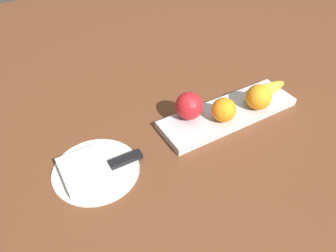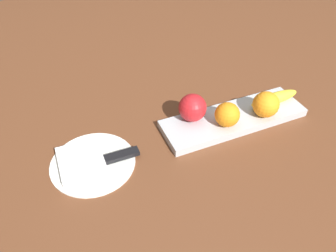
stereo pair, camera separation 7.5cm
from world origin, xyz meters
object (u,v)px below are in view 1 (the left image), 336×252
at_px(apple, 189,106).
at_px(orange_near_apple, 259,97).
at_px(folded_napkin, 85,170).
at_px(knife, 118,163).
at_px(banana, 265,91).
at_px(dinner_plate, 96,169).
at_px(orange_near_banana, 224,110).
at_px(fruit_tray, 228,113).

bearing_deg(apple, orange_near_apple, 161.63).
height_order(folded_napkin, knife, folded_napkin).
bearing_deg(banana, dinner_plate, -1.01).
distance_m(orange_near_apple, orange_near_banana, 0.11).
relative_size(apple, orange_near_apple, 1.05).
bearing_deg(orange_near_apple, folded_napkin, -3.34).
height_order(apple, folded_napkin, apple).
bearing_deg(banana, folded_napkin, -1.02).
height_order(banana, orange_near_apple, orange_near_apple).
bearing_deg(apple, dinner_plate, 6.77).
bearing_deg(dinner_plate, apple, -173.23).
distance_m(orange_near_banana, knife, 0.31).
xyz_separation_m(fruit_tray, knife, (0.34, 0.01, 0.00)).
relative_size(apple, folded_napkin, 0.64).
bearing_deg(orange_near_apple, orange_near_banana, -3.30).
xyz_separation_m(orange_near_apple, folded_napkin, (0.49, -0.03, -0.04)).
bearing_deg(fruit_tray, folded_napkin, -0.00).
bearing_deg(apple, orange_near_banana, 142.52).
height_order(apple, dinner_plate, apple).
relative_size(apple, orange_near_banana, 1.14).
relative_size(orange_near_apple, folded_napkin, 0.61).
xyz_separation_m(dinner_plate, knife, (-0.05, 0.01, 0.01)).
relative_size(fruit_tray, banana, 2.59).
distance_m(fruit_tray, knife, 0.34).
bearing_deg(apple, banana, 172.86).
bearing_deg(folded_napkin, orange_near_apple, 176.66).
height_order(banana, folded_napkin, banana).
relative_size(fruit_tray, orange_near_apple, 5.71).
relative_size(banana, orange_near_banana, 2.39).
bearing_deg(orange_near_apple, knife, -1.93).
distance_m(fruit_tray, orange_near_banana, 0.06).
distance_m(orange_near_banana, folded_napkin, 0.38).
relative_size(banana, knife, 0.86).
bearing_deg(dinner_plate, banana, -179.69).
xyz_separation_m(dinner_plate, folded_napkin, (0.03, -0.00, 0.01)).
distance_m(dinner_plate, folded_napkin, 0.03).
distance_m(banana, knife, 0.47).
xyz_separation_m(fruit_tray, dinner_plate, (0.39, 0.00, -0.01)).
height_order(apple, orange_near_apple, apple).
relative_size(apple, dinner_plate, 0.36).
bearing_deg(fruit_tray, knife, 2.47).
relative_size(orange_near_apple, dinner_plate, 0.35).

